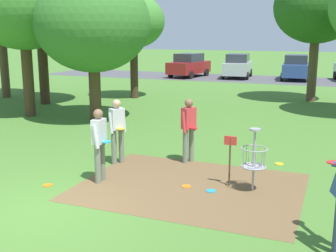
# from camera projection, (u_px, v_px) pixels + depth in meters

# --- Properties ---
(ground_plane) EXTENTS (160.00, 160.00, 0.00)m
(ground_plane) POSITION_uv_depth(u_px,v_px,m) (36.00, 213.00, 8.15)
(ground_plane) COLOR #47752D
(dirt_tee_pad) EXTENTS (4.88, 3.76, 0.01)m
(dirt_tee_pad) POSITION_uv_depth(u_px,v_px,m) (190.00, 186.00, 9.55)
(dirt_tee_pad) COLOR brown
(dirt_tee_pad) RESTS_ON ground
(disc_golf_basket) EXTENTS (0.98, 0.58, 1.39)m
(disc_golf_basket) POSITION_uv_depth(u_px,v_px,m) (251.00, 157.00, 9.20)
(disc_golf_basket) COLOR #9E9EA3
(disc_golf_basket) RESTS_ON ground
(player_throwing) EXTENTS (0.45, 0.49, 1.71)m
(player_throwing) POSITION_uv_depth(u_px,v_px,m) (189.00, 127.00, 11.18)
(player_throwing) COLOR slate
(player_throwing) RESTS_ON ground
(player_waiting_left) EXTENTS (0.45, 0.48, 1.71)m
(player_waiting_left) POSITION_uv_depth(u_px,v_px,m) (117.00, 128.00, 11.07)
(player_waiting_left) COLOR slate
(player_waiting_left) RESTS_ON ground
(player_waiting_right) EXTENTS (0.41, 0.48, 1.71)m
(player_waiting_right) POSITION_uv_depth(u_px,v_px,m) (99.00, 141.00, 9.68)
(player_waiting_right) COLOR slate
(player_waiting_right) RESTS_ON ground
(frisbee_near_basket) EXTENTS (0.21, 0.21, 0.02)m
(frisbee_near_basket) POSITION_uv_depth(u_px,v_px,m) (211.00, 191.00, 9.26)
(frisbee_near_basket) COLOR #1E93DB
(frisbee_near_basket) RESTS_ON ground
(frisbee_by_tee) EXTENTS (0.21, 0.21, 0.02)m
(frisbee_by_tee) POSITION_uv_depth(u_px,v_px,m) (48.00, 185.00, 9.61)
(frisbee_by_tee) COLOR orange
(frisbee_by_tee) RESTS_ON ground
(frisbee_mid_grass) EXTENTS (0.21, 0.21, 0.02)m
(frisbee_mid_grass) POSITION_uv_depth(u_px,v_px,m) (186.00, 186.00, 9.54)
(frisbee_mid_grass) COLOR orange
(frisbee_mid_grass) RESTS_ON ground
(frisbee_far_left) EXTENTS (0.23, 0.23, 0.02)m
(frisbee_far_left) POSITION_uv_depth(u_px,v_px,m) (279.00, 164.00, 11.19)
(frisbee_far_left) COLOR gold
(frisbee_far_left) RESTS_ON ground
(tree_near_left) EXTENTS (4.72, 4.72, 6.88)m
(tree_near_left) POSITION_uv_depth(u_px,v_px,m) (39.00, 1.00, 19.84)
(tree_near_left) COLOR #422D1E
(tree_near_left) RESTS_ON ground
(tree_mid_left) EXTENTS (4.16, 4.16, 6.41)m
(tree_mid_left) POSITION_uv_depth(u_px,v_px,m) (317.00, 7.00, 20.68)
(tree_mid_left) COLOR brown
(tree_mid_left) RESTS_ON ground
(tree_mid_center) EXTENTS (4.22, 4.22, 6.30)m
(tree_mid_center) POSITION_uv_depth(u_px,v_px,m) (23.00, 5.00, 16.86)
(tree_mid_center) COLOR #4C3823
(tree_mid_center) RESTS_ON ground
(tree_mid_right) EXTENTS (3.24, 3.24, 5.37)m
(tree_mid_right) POSITION_uv_depth(u_px,v_px,m) (133.00, 22.00, 21.91)
(tree_mid_right) COLOR #422D1E
(tree_mid_right) RESTS_ON ground
(tree_far_right) EXTENTS (4.40, 4.40, 5.63)m
(tree_far_right) POSITION_uv_depth(u_px,v_px,m) (93.00, 23.00, 16.10)
(tree_far_right) COLOR #4C3823
(tree_far_right) RESTS_ON ground
(parking_lot_strip) EXTENTS (36.00, 6.00, 0.01)m
(parking_lot_strip) POSITION_uv_depth(u_px,v_px,m) (264.00, 79.00, 31.91)
(parking_lot_strip) COLOR #4C4C51
(parking_lot_strip) RESTS_ON ground
(parked_car_leftmost) EXTENTS (2.50, 4.45, 1.84)m
(parked_car_leftmost) POSITION_uv_depth(u_px,v_px,m) (189.00, 65.00, 33.61)
(parked_car_leftmost) COLOR maroon
(parked_car_leftmost) RESTS_ON ground
(parked_car_center_left) EXTENTS (2.28, 4.35, 1.84)m
(parked_car_center_left) POSITION_uv_depth(u_px,v_px,m) (238.00, 66.00, 32.90)
(parked_car_center_left) COLOR #B2B7BC
(parked_car_center_left) RESTS_ON ground
(parked_car_center_right) EXTENTS (2.20, 4.32, 1.84)m
(parked_car_center_right) POSITION_uv_depth(u_px,v_px,m) (296.00, 67.00, 31.49)
(parked_car_center_right) COLOR #2D4784
(parked_car_center_right) RESTS_ON ground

